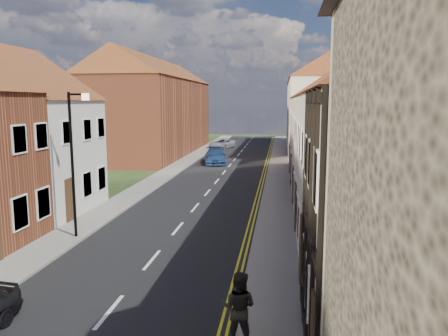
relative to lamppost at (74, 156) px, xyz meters
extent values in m
cube|color=black|center=(3.81, 10.00, -3.53)|extent=(7.00, 90.00, 0.02)
cube|color=slate|center=(-0.59, 10.00, -3.48)|extent=(1.80, 90.00, 0.12)
cube|color=slate|center=(8.21, 10.00, -3.48)|extent=(1.80, 90.00, 0.12)
cube|color=#B6B6AC|center=(13.11, -1.90, -0.54)|extent=(8.00, 5.80, 6.00)
cube|color=white|center=(13.11, 3.50, -0.54)|extent=(8.00, 5.00, 6.00)
cube|color=brown|center=(13.11, 1.60, 4.66)|extent=(0.60, 0.60, 1.60)
cube|color=beige|center=(13.11, 8.90, -0.54)|extent=(8.00, 5.80, 6.00)
cube|color=brown|center=(13.11, 6.60, 4.66)|extent=(0.60, 0.60, 1.60)
cube|color=#B6B6AC|center=(13.11, 14.30, -0.54)|extent=(8.00, 5.00, 6.00)
cube|color=brown|center=(13.11, 12.40, 4.66)|extent=(0.60, 0.60, 1.60)
cube|color=beige|center=(13.11, 19.70, -0.54)|extent=(8.00, 5.80, 6.00)
cube|color=brown|center=(13.11, 17.40, 4.66)|extent=(0.60, 0.60, 1.60)
cube|color=#B6B6AC|center=(-5.49, 3.85, -0.64)|extent=(8.00, 6.10, 5.80)
cube|color=white|center=(13.11, 35.00, 0.46)|extent=(8.00, 24.00, 8.00)
cube|color=brown|center=(-5.49, 30.00, 0.46)|extent=(8.00, 24.00, 8.00)
cylinder|color=black|center=(-0.09, 0.00, -0.42)|extent=(0.12, 0.12, 6.00)
cube|color=black|center=(0.26, 0.00, 2.48)|extent=(0.70, 0.08, 0.08)
cube|color=#FFD899|center=(0.61, 0.00, 2.38)|extent=(0.25, 0.15, 0.28)
imported|color=navy|center=(2.31, 23.06, -2.86)|extent=(2.72, 4.95, 1.36)
imported|color=silver|center=(1.16, 36.15, -2.93)|extent=(3.33, 4.80, 1.22)
imported|color=black|center=(7.51, -7.25, -2.55)|extent=(0.96, 0.81, 1.74)
camera|label=1|loc=(8.43, -16.75, 2.20)|focal=35.00mm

